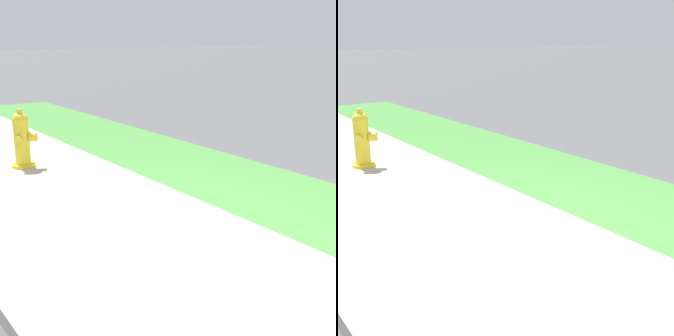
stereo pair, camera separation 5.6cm
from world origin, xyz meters
TOP-DOWN VIEW (x-y plane):
  - ground_plane at (0.00, 0.00)m, footprint 120.00×120.00m
  - sidewalk_pavement at (0.00, 0.00)m, footprint 18.00×2.19m
  - grass_verge at (0.00, 1.92)m, footprint 18.00×1.64m
  - street_curb at (0.00, -1.18)m, footprint 18.00×0.16m
  - fire_hydrant_at_driveway at (-3.07, 0.08)m, footprint 0.37×0.35m

SIDE VIEW (x-z plane):
  - ground_plane at x=0.00m, z-range 0.00..0.00m
  - grass_verge at x=0.00m, z-range 0.00..0.01m
  - sidewalk_pavement at x=0.00m, z-range 0.00..0.01m
  - street_curb at x=0.00m, z-range 0.00..0.12m
  - fire_hydrant_at_driveway at x=-3.07m, z-range -0.01..0.75m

